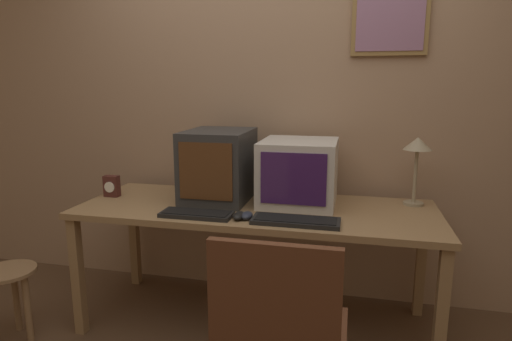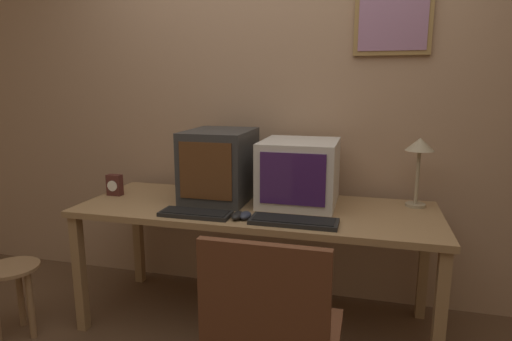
{
  "view_description": "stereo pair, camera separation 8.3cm",
  "coord_description": "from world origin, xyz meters",
  "views": [
    {
      "loc": [
        0.54,
        -1.48,
        1.44
      ],
      "look_at": [
        0.0,
        0.85,
        0.96
      ],
      "focal_mm": 30.0,
      "sensor_mm": 36.0,
      "label": 1
    },
    {
      "loc": [
        0.62,
        -1.46,
        1.44
      ],
      "look_at": [
        0.0,
        0.85,
        0.96
      ],
      "focal_mm": 30.0,
      "sensor_mm": 36.0,
      "label": 2
    }
  ],
  "objects": [
    {
      "name": "desk",
      "position": [
        0.0,
        0.85,
        0.67
      ],
      "size": [
        2.06,
        0.76,
        0.74
      ],
      "color": "#99754C",
      "rests_on": "ground_plane"
    },
    {
      "name": "keyboard_side",
      "position": [
        0.27,
        0.6,
        0.76
      ],
      "size": [
        0.45,
        0.16,
        0.03
      ],
      "color": "black",
      "rests_on": "desk"
    },
    {
      "name": "wall_back",
      "position": [
        0.0,
        1.35,
        1.3
      ],
      "size": [
        8.0,
        0.08,
        2.6
      ],
      "color": "tan",
      "rests_on": "ground_plane"
    },
    {
      "name": "side_stool",
      "position": [
        -1.31,
        0.37,
        0.32
      ],
      "size": [
        0.3,
        0.3,
        0.43
      ],
      "color": "#8E6B47",
      "rests_on": "ground_plane"
    },
    {
      "name": "monitor_left",
      "position": [
        -0.26,
        0.96,
        0.96
      ],
      "size": [
        0.38,
        0.48,
        0.43
      ],
      "color": "#333333",
      "rests_on": "desk"
    },
    {
      "name": "desk_clock",
      "position": [
        -0.94,
        0.86,
        0.81
      ],
      "size": [
        0.09,
        0.06,
        0.13
      ],
      "color": "#4C231E",
      "rests_on": "desk"
    },
    {
      "name": "desk_lamp",
      "position": [
        0.9,
        1.09,
        1.06
      ],
      "size": [
        0.16,
        0.16,
        0.4
      ],
      "color": "tan",
      "rests_on": "desk"
    },
    {
      "name": "mouse_near_keyboard",
      "position": [
        0.01,
        0.61,
        0.76
      ],
      "size": [
        0.06,
        0.1,
        0.04
      ],
      "color": "#282D3D",
      "rests_on": "desk"
    },
    {
      "name": "monitor_right",
      "position": [
        0.23,
        0.99,
        0.93
      ],
      "size": [
        0.44,
        0.47,
        0.38
      ],
      "color": "beige",
      "rests_on": "desk"
    },
    {
      "name": "keyboard_main",
      "position": [
        -0.27,
        0.59,
        0.76
      ],
      "size": [
        0.39,
        0.15,
        0.03
      ],
      "color": "black",
      "rests_on": "desk"
    },
    {
      "name": "mouse_far_corner",
      "position": [
        -0.03,
        0.6,
        0.76
      ],
      "size": [
        0.06,
        0.11,
        0.04
      ],
      "color": "black",
      "rests_on": "desk"
    }
  ]
}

